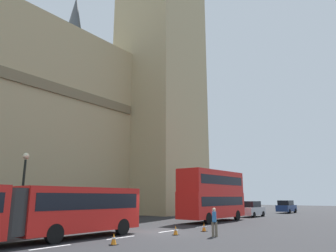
# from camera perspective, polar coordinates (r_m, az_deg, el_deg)

# --- Properties ---
(ground_plane) EXTENTS (160.00, 160.00, 0.00)m
(ground_plane) POSITION_cam_1_polar(r_m,az_deg,el_deg) (22.47, -1.65, -18.68)
(ground_plane) COLOR #262628
(lane_centre_marking) EXTENTS (25.20, 0.16, 0.01)m
(lane_centre_marking) POSITION_cam_1_polar(r_m,az_deg,el_deg) (18.37, -13.98, -19.66)
(lane_centre_marking) COLOR silver
(lane_centre_marking) RESTS_ON ground_plane
(articulated_bus) EXTENTS (16.50, 2.54, 2.90)m
(articulated_bus) POSITION_cam_1_polar(r_m,az_deg,el_deg) (17.97, -27.07, -13.26)
(articulated_bus) COLOR red
(articulated_bus) RESTS_ON ground_plane
(double_decker_bus) EXTENTS (9.15, 2.54, 4.90)m
(double_decker_bus) POSITION_cam_1_polar(r_m,az_deg,el_deg) (32.45, 8.04, -11.94)
(double_decker_bus) COLOR red
(double_decker_bus) RESTS_ON ground_plane
(sedan_lead) EXTENTS (4.40, 1.86, 1.85)m
(sedan_lead) POSITION_cam_1_polar(r_m,az_deg,el_deg) (41.09, 14.84, -14.29)
(sedan_lead) COLOR #B7B7BC
(sedan_lead) RESTS_ON ground_plane
(sedan_trailing) EXTENTS (4.40, 1.86, 1.85)m
(sedan_trailing) POSITION_cam_1_polar(r_m,az_deg,el_deg) (52.21, 20.58, -13.49)
(sedan_trailing) COLOR navy
(sedan_trailing) RESTS_ON ground_plane
(traffic_cone_west) EXTENTS (0.36, 0.36, 0.58)m
(traffic_cone_west) POSITION_cam_1_polar(r_m,az_deg,el_deg) (17.02, -9.77, -19.47)
(traffic_cone_west) COLOR black
(traffic_cone_west) RESTS_ON ground_plane
(traffic_cone_middle) EXTENTS (0.36, 0.36, 0.58)m
(traffic_cone_middle) POSITION_cam_1_polar(r_m,az_deg,el_deg) (21.00, 1.39, -18.33)
(traffic_cone_middle) COLOR black
(traffic_cone_middle) RESTS_ON ground_plane
(traffic_cone_east) EXTENTS (0.36, 0.36, 0.58)m
(traffic_cone_east) POSITION_cam_1_polar(r_m,az_deg,el_deg) (23.23, 6.52, -17.71)
(traffic_cone_east) COLOR black
(traffic_cone_east) RESTS_ON ground_plane
(street_lamp) EXTENTS (0.44, 0.44, 5.27)m
(street_lamp) POSITION_cam_1_polar(r_m,az_deg,el_deg) (23.39, -24.72, -9.82)
(street_lamp) COLOR black
(street_lamp) RESTS_ON ground_plane
(pedestrian_near_cones) EXTENTS (0.47, 0.40, 1.69)m
(pedestrian_near_cones) POSITION_cam_1_polar(r_m,az_deg,el_deg) (20.32, 8.37, -16.60)
(pedestrian_near_cones) COLOR #726651
(pedestrian_near_cones) RESTS_ON ground_plane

